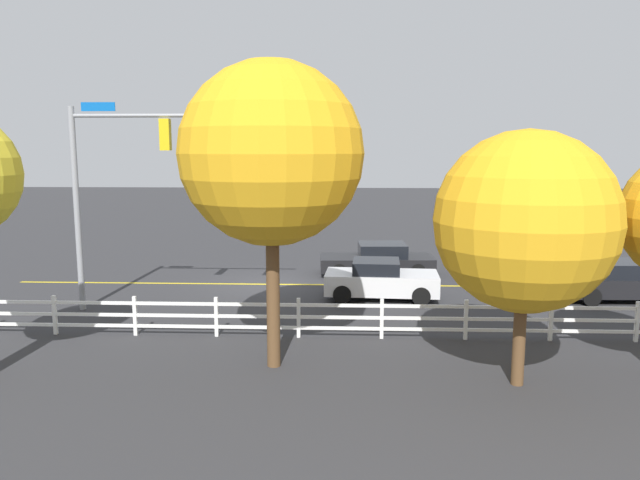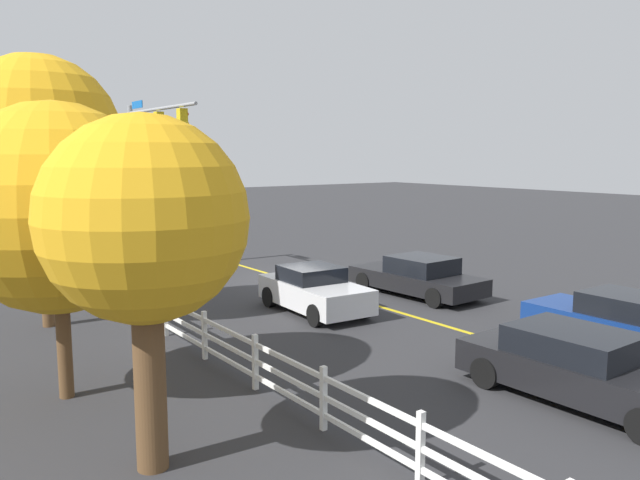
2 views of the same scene
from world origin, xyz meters
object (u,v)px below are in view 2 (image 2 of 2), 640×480
at_px(tree_1, 57,208).
at_px(tree_3, 144,223).
at_px(car_0, 418,277).
at_px(car_3, 619,323).
at_px(tree_0, 38,137).
at_px(car_1, 314,290).
at_px(car_2, 581,368).

xyz_separation_m(tree_1, tree_3, (-3.75, -0.33, 0.04)).
distance_m(car_0, tree_1, 12.74).
distance_m(car_3, tree_1, 13.07).
bearing_deg(tree_0, car_1, -113.65).
bearing_deg(tree_3, car_3, -94.77).
distance_m(car_3, tree_3, 11.92).
xyz_separation_m(car_2, tree_1, (6.04, 8.04, 3.07)).
xyz_separation_m(car_0, car_3, (-7.25, 0.29, 0.04)).
height_order(car_3, tree_0, tree_0).
bearing_deg(tree_3, tree_0, -3.75).
relative_size(car_3, tree_1, 0.75).
xyz_separation_m(car_0, car_1, (0.13, 4.21, 0.03)).
bearing_deg(car_2, tree_1, -128.68).
relative_size(car_0, car_2, 1.01).
xyz_separation_m(car_2, tree_3, (2.29, 7.72, 3.11)).
distance_m(car_0, tree_3, 13.70).
bearing_deg(car_3, car_0, -1.96).
distance_m(car_2, tree_3, 8.63).
bearing_deg(car_0, tree_1, 99.10).
xyz_separation_m(car_2, car_3, (1.34, -3.76, 0.00)).
distance_m(car_1, tree_1, 8.87).
distance_m(car_1, car_2, 8.72).
bearing_deg(tree_1, car_0, -78.14).
height_order(car_0, tree_1, tree_1).
xyz_separation_m(car_3, tree_1, (4.71, 11.80, 3.07)).
height_order(car_3, tree_1, tree_1).
bearing_deg(car_2, car_1, 179.33).
bearing_deg(tree_3, car_0, -61.86).
bearing_deg(car_2, car_0, 153.02).
bearing_deg(tree_3, car_2, -106.55).
height_order(car_2, tree_0, tree_0).
distance_m(tree_1, tree_3, 3.77).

